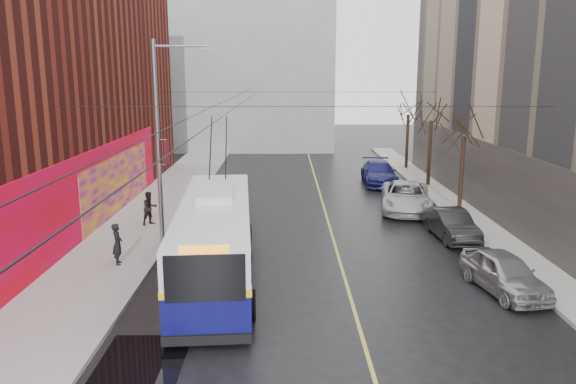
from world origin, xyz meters
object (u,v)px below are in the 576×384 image
(tree_far, at_px, (409,105))
(pedestrian_b, at_px, (150,208))
(tree_near, at_px, (465,122))
(parked_car_d, at_px, (379,173))
(trolleybus, at_px, (215,237))
(parked_car_c, at_px, (406,197))
(parked_car_b, at_px, (452,225))
(pedestrian_a, at_px, (118,244))
(streetlight_pole, at_px, (161,137))
(parked_car_a, at_px, (504,273))
(following_car, at_px, (225,191))
(tree_mid, at_px, (432,109))

(tree_far, relative_size, pedestrian_b, 3.93)
(tree_near, bearing_deg, parked_car_d, 111.97)
(trolleybus, relative_size, parked_car_c, 2.09)
(tree_near, height_order, parked_car_b, tree_near)
(parked_car_b, xyz_separation_m, parked_car_c, (-0.97, 5.46, 0.11))
(parked_car_c, bearing_deg, tree_far, 87.53)
(tree_near, relative_size, pedestrian_a, 3.85)
(streetlight_pole, relative_size, parked_car_c, 1.57)
(tree_far, xyz_separation_m, pedestrian_b, (-16.50, -17.17, -4.16))
(parked_car_d, bearing_deg, pedestrian_b, -137.43)
(pedestrian_b, bearing_deg, parked_car_b, -51.73)
(parked_car_a, bearing_deg, tree_near, 70.39)
(tree_near, height_order, following_car, tree_near)
(tree_mid, bearing_deg, tree_far, 90.00)
(streetlight_pole, bearing_deg, tree_near, 21.62)
(tree_near, xyz_separation_m, tree_mid, (0.00, 7.00, 0.28))
(trolleybus, relative_size, parked_car_a, 2.90)
(pedestrian_a, bearing_deg, tree_mid, -56.92)
(parked_car_d, distance_m, pedestrian_a, 21.56)
(streetlight_pole, bearing_deg, parked_car_a, -23.62)
(streetlight_pole, height_order, tree_far, streetlight_pole)
(streetlight_pole, distance_m, pedestrian_a, 5.13)
(trolleybus, bearing_deg, parked_car_d, 58.99)
(parked_car_d, xyz_separation_m, following_car, (-10.12, -5.72, -0.05))
(parked_car_a, height_order, parked_car_d, parked_car_d)
(parked_car_d, bearing_deg, parked_car_a, -83.88)
(parked_car_b, bearing_deg, parked_car_a, -94.60)
(tree_near, distance_m, pedestrian_b, 17.27)
(streetlight_pole, relative_size, parked_car_b, 2.16)
(trolleybus, bearing_deg, parked_car_b, 21.23)
(tree_near, bearing_deg, parked_car_a, -99.83)
(parked_car_d, bearing_deg, streetlight_pole, -127.88)
(pedestrian_b, bearing_deg, tree_near, -32.65)
(tree_mid, distance_m, pedestrian_a, 23.38)
(tree_near, bearing_deg, pedestrian_a, -150.85)
(tree_near, relative_size, following_car, 1.48)
(parked_car_a, xyz_separation_m, parked_car_b, (0.03, 6.47, -0.02))
(following_car, distance_m, pedestrian_a, 11.75)
(parked_car_b, bearing_deg, tree_near, 64.87)
(parked_car_a, bearing_deg, parked_car_b, 79.93)
(streetlight_pole, bearing_deg, trolleybus, -56.47)
(tree_mid, xyz_separation_m, parked_car_c, (-2.97, -6.80, -4.45))
(streetlight_pole, distance_m, pedestrian_b, 4.98)
(parked_car_d, bearing_deg, following_car, -147.82)
(following_car, bearing_deg, tree_near, -9.28)
(tree_far, bearing_deg, following_car, -138.50)
(tree_far, height_order, pedestrian_b, tree_far)
(parked_car_b, height_order, following_car, following_car)
(tree_far, distance_m, trolleybus, 27.40)
(parked_car_c, xyz_separation_m, parked_car_d, (-0.23, 7.73, -0.01))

